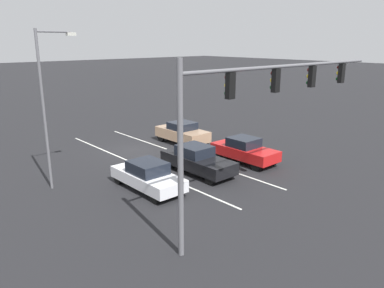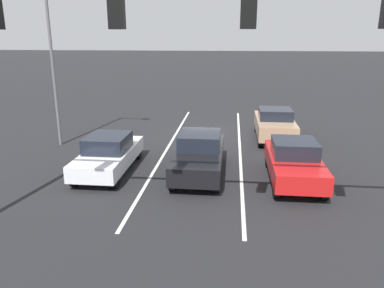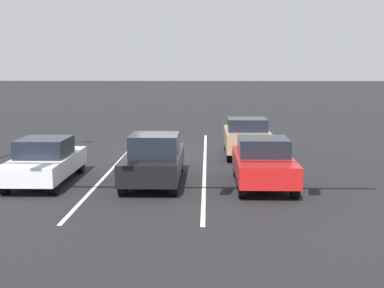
# 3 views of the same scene
# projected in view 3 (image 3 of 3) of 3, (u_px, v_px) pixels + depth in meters

# --- Properties ---
(ground_plane) EXTENTS (240.00, 240.00, 0.00)m
(ground_plane) POSITION_uv_depth(u_px,v_px,m) (166.00, 153.00, 23.88)
(ground_plane) COLOR black
(lane_stripe_left_divider) EXTENTS (0.12, 17.15, 0.01)m
(lane_stripe_left_divider) POSITION_uv_depth(u_px,v_px,m) (205.00, 163.00, 21.29)
(lane_stripe_left_divider) COLOR silver
(lane_stripe_left_divider) RESTS_ON ground_plane
(lane_stripe_center_divider) EXTENTS (0.12, 17.15, 0.01)m
(lane_stripe_center_divider) POSITION_uv_depth(u_px,v_px,m) (118.00, 163.00, 21.39)
(lane_stripe_center_divider) COLOR silver
(lane_stripe_center_divider) RESTS_ON ground_plane
(car_white_rightlane_front) EXTENTS (1.75, 4.42, 1.49)m
(car_white_rightlane_front) POSITION_uv_depth(u_px,v_px,m) (45.00, 161.00, 17.60)
(car_white_rightlane_front) COLOR silver
(car_white_rightlane_front) RESTS_ON ground_plane
(car_red_leftlane_front) EXTENTS (1.78, 4.31, 1.56)m
(car_red_leftlane_front) POSITION_uv_depth(u_px,v_px,m) (263.00, 162.00, 17.09)
(car_red_leftlane_front) COLOR red
(car_red_leftlane_front) RESTS_ON ground_plane
(car_black_midlane_front) EXTENTS (1.79, 4.73, 1.58)m
(car_black_midlane_front) POSITION_uv_depth(u_px,v_px,m) (154.00, 159.00, 17.69)
(car_black_midlane_front) COLOR black
(car_black_midlane_front) RESTS_ON ground_plane
(car_tan_leftlane_second) EXTENTS (1.87, 4.26, 1.62)m
(car_tan_leftlane_second) POSITION_uv_depth(u_px,v_px,m) (247.00, 137.00, 22.94)
(car_tan_leftlane_second) COLOR tan
(car_tan_leftlane_second) RESTS_ON ground_plane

